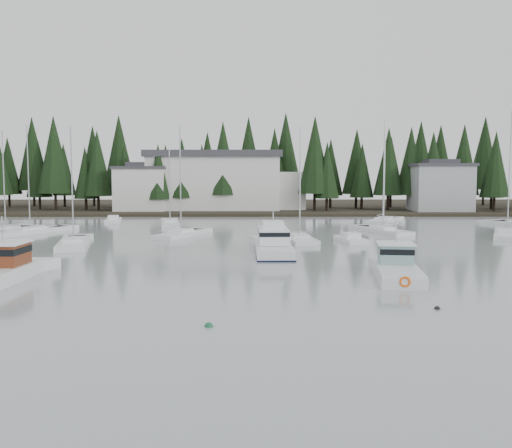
{
  "coord_description": "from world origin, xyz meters",
  "views": [
    {
      "loc": [
        2.1,
        -24.57,
        7.13
      ],
      "look_at": [
        2.45,
        27.99,
        2.5
      ],
      "focal_mm": 40.0,
      "sensor_mm": 36.0,
      "label": 1
    }
  ],
  "objects": [
    {
      "name": "lobster_boat_teal",
      "position": [
        12.05,
        14.06,
        0.53
      ],
      "size": [
        3.84,
        8.25,
        4.42
      ],
      "rotation": [
        0.0,
        0.0,
        1.43
      ],
      "color": "silver",
      "rests_on": "ground"
    },
    {
      "name": "mooring_buoy_dark",
      "position": [
        11.89,
        4.96,
        0.0
      ],
      "size": [
        0.33,
        0.33,
        0.33
      ],
      "primitive_type": "sphere",
      "color": "black",
      "rests_on": "ground"
    },
    {
      "name": "harbor_inn",
      "position": [
        -2.96,
        82.34,
        5.78
      ],
      "size": [
        29.5,
        11.5,
        10.9
      ],
      "color": "silver",
      "rests_on": "ground"
    },
    {
      "name": "sailboat_5",
      "position": [
        -6.06,
        40.37,
        0.08
      ],
      "size": [
        5.72,
        9.32,
        13.13
      ],
      "rotation": [
        0.0,
        0.0,
        1.18
      ],
      "color": "silver",
      "rests_on": "ground"
    },
    {
      "name": "runabout_3",
      "position": [
        -18.46,
        59.56,
        0.13
      ],
      "size": [
        3.08,
        5.56,
        1.42
      ],
      "rotation": [
        0.0,
        0.0,
        1.75
      ],
      "color": "silver",
      "rests_on": "ground"
    },
    {
      "name": "ground",
      "position": [
        0.0,
        0.0,
        0.0
      ],
      "size": [
        260.0,
        260.0,
        0.0
      ],
      "primitive_type": "plane",
      "color": "gray",
      "rests_on": "ground"
    },
    {
      "name": "sailboat_1",
      "position": [
        -15.73,
        31.97,
        0.06
      ],
      "size": [
        5.02,
        10.79,
        12.36
      ],
      "rotation": [
        0.0,
        0.0,
        1.8
      ],
      "color": "silver",
      "rests_on": "ground"
    },
    {
      "name": "conifer_treeline",
      "position": [
        0.0,
        86.0,
        0.0
      ],
      "size": [
        200.0,
        22.0,
        20.0
      ],
      "primitive_type": null,
      "color": "black",
      "rests_on": "ground"
    },
    {
      "name": "sailboat_3",
      "position": [
        -9.37,
        54.69,
        0.05
      ],
      "size": [
        4.14,
        11.18,
        11.1
      ],
      "rotation": [
        0.0,
        0.0,
        1.73
      ],
      "color": "silver",
      "rests_on": "ground"
    },
    {
      "name": "far_shore_land",
      "position": [
        0.0,
        97.0,
        0.0
      ],
      "size": [
        240.0,
        54.0,
        1.0
      ],
      "primitive_type": "cube",
      "color": "black",
      "rests_on": "ground"
    },
    {
      "name": "cabin_cruiser_center",
      "position": [
        4.0,
        26.36,
        0.66
      ],
      "size": [
        3.36,
        10.33,
        4.42
      ],
      "rotation": [
        0.0,
        0.0,
        1.59
      ],
      "color": "silver",
      "rests_on": "ground"
    },
    {
      "name": "sailboat_13",
      "position": [
        -24.64,
        43.81,
        0.07
      ],
      "size": [
        7.26,
        10.82,
        13.46
      ],
      "rotation": [
        0.0,
        0.0,
        1.09
      ],
      "color": "silver",
      "rests_on": "ground"
    },
    {
      "name": "mooring_buoy_green",
      "position": [
        0.06,
        1.56,
        0.0
      ],
      "size": [
        0.41,
        0.41,
        0.41
      ],
      "primitive_type": "sphere",
      "color": "#145933",
      "rests_on": "ground"
    },
    {
      "name": "runabout_1",
      "position": [
        12.51,
        34.37,
        0.13
      ],
      "size": [
        3.01,
        5.3,
        1.42
      ],
      "rotation": [
        0.0,
        0.0,
        1.74
      ],
      "color": "silver",
      "rests_on": "ground"
    },
    {
      "name": "sailboat_10",
      "position": [
        21.58,
        59.32,
        0.08
      ],
      "size": [
        6.8,
        9.7,
        14.5
      ],
      "rotation": [
        0.0,
        0.0,
        1.1
      ],
      "color": "silver",
      "rests_on": "ground"
    },
    {
      "name": "sailboat_4",
      "position": [
        -27.77,
        44.27,
        0.07
      ],
      "size": [
        4.38,
        9.57,
        12.87
      ],
      "rotation": [
        0.0,
        0.0,
        1.4
      ],
      "color": "silver",
      "rests_on": "ground"
    },
    {
      "name": "house_east_a",
      "position": [
        36.0,
        78.0,
        4.9
      ],
      "size": [
        10.6,
        8.48,
        9.25
      ],
      "color": "#999EA0",
      "rests_on": "ground"
    },
    {
      "name": "house_west",
      "position": [
        -18.0,
        79.0,
        4.65
      ],
      "size": [
        9.54,
        7.42,
        8.75
      ],
      "color": "silver",
      "rests_on": "ground"
    },
    {
      "name": "sailboat_11",
      "position": [
        18.0,
        44.28,
        0.08
      ],
      "size": [
        5.71,
        9.92,
        14.09
      ],
      "rotation": [
        0.0,
        0.0,
        1.92
      ],
      "color": "silver",
      "rests_on": "ground"
    },
    {
      "name": "sailboat_9",
      "position": [
        7.13,
        35.4,
        0.08
      ],
      "size": [
        3.48,
        8.72,
        12.77
      ],
      "rotation": [
        0.0,
        0.0,
        1.69
      ],
      "color": "silver",
      "rests_on": "ground"
    },
    {
      "name": "sailboat_8",
      "position": [
        31.33,
        40.09,
        0.08
      ],
      "size": [
        6.88,
        10.9,
        14.75
      ],
      "rotation": [
        0.0,
        0.0,
        1.14
      ],
      "color": "silver",
      "rests_on": "ground"
    }
  ]
}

